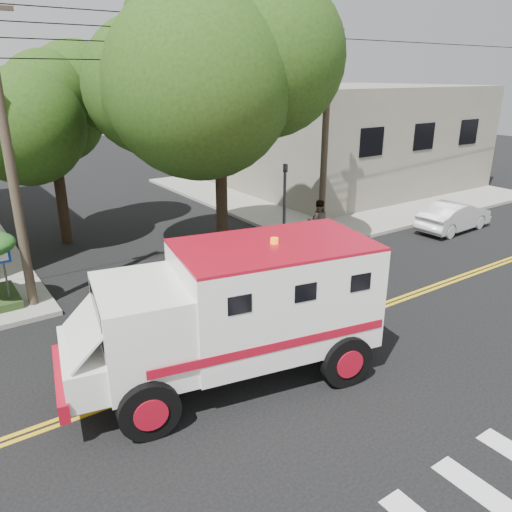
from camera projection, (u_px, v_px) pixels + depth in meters
ground at (297, 336)px, 13.76m from camera, size 100.00×100.00×0.00m
sidewalk_ne at (330, 187)px, 31.36m from camera, size 17.00×17.00×0.15m
building_right at (344, 135)px, 31.48m from camera, size 14.00×12.00×6.00m
utility_pole_left at (10, 162)px, 13.88m from camera, size 0.28×0.28×9.00m
utility_pole_right at (325, 134)px, 20.36m from camera, size 0.28×0.28×9.00m
tree_main at (234, 62)px, 17.11m from camera, size 6.08×5.70×9.85m
tree_left at (58, 103)px, 19.48m from camera, size 4.48×4.20×7.70m
tree_right at (247, 87)px, 28.57m from camera, size 4.80×4.50×8.20m
traffic_signal at (285, 199)px, 19.35m from camera, size 0.15×0.18×3.60m
accessibility_sign at (5, 269)px, 14.77m from camera, size 0.45×0.10×2.02m
armored_truck at (237, 307)px, 11.33m from camera, size 7.47×3.96×3.24m
parked_sedan at (454, 216)px, 22.82m from camera, size 4.16×1.66×1.35m
pedestrian_a at (318, 222)px, 20.58m from camera, size 0.71×0.53×1.77m
pedestrian_b at (318, 222)px, 20.57m from camera, size 1.13×1.07×1.84m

